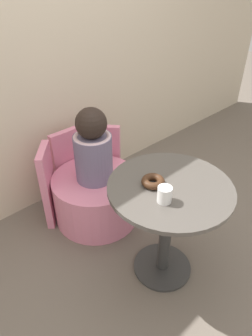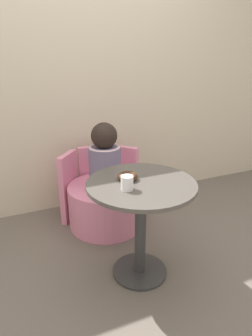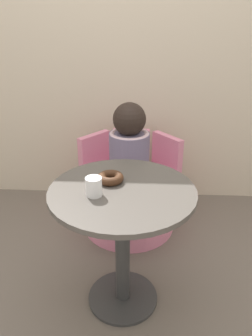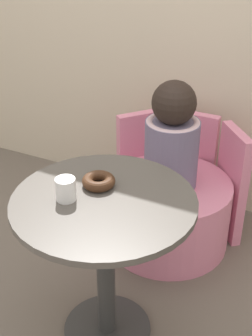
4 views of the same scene
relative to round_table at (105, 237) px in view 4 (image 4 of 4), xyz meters
The scene contains 7 objects.
ground_plane 0.51m from the round_table, 147.99° to the left, with size 12.00×12.00×0.00m, color #665B51.
round_table is the anchor object (origin of this frame).
tub_chair 0.75m from the round_table, 89.88° to the left, with size 0.64×0.64×0.36m.
booth_backrest 0.96m from the round_table, 89.91° to the left, with size 0.74×0.27×0.61m.
child_figure 0.69m from the round_table, 89.88° to the left, with size 0.26×0.26×0.54m.
donut 0.21m from the round_table, 130.12° to the left, with size 0.12×0.12×0.04m.
cup 0.25m from the round_table, 153.95° to the right, with size 0.07×0.07×0.08m.
Camera 4 is at (0.75, -1.26, 1.60)m, focal length 50.00 mm.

